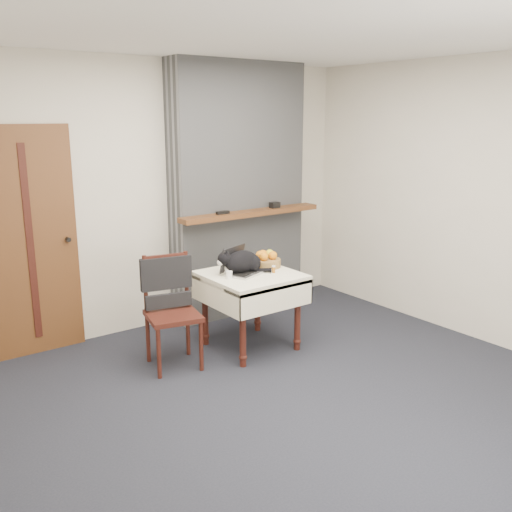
# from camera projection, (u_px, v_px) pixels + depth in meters

# --- Properties ---
(ground) EXTENTS (4.50, 4.50, 0.00)m
(ground) POSITION_uv_depth(u_px,v_px,m) (281.00, 398.00, 4.29)
(ground) COLOR black
(ground) RESTS_ON ground
(room_shell) EXTENTS (4.52, 4.01, 2.61)m
(room_shell) POSITION_uv_depth(u_px,v_px,m) (244.00, 158.00, 4.22)
(room_shell) COLOR beige
(room_shell) RESTS_ON ground
(door) EXTENTS (0.82, 0.10, 2.00)m
(door) POSITION_uv_depth(u_px,v_px,m) (29.00, 243.00, 4.90)
(door) COLOR brown
(door) RESTS_ON ground
(chimney) EXTENTS (1.62, 0.48, 2.60)m
(chimney) POSITION_uv_depth(u_px,v_px,m) (238.00, 191.00, 5.94)
(chimney) COLOR gray
(chimney) RESTS_ON ground
(side_table) EXTENTS (0.78, 0.78, 0.70)m
(side_table) POSITION_uv_depth(u_px,v_px,m) (251.00, 286.00, 5.10)
(side_table) COLOR #3E1410
(side_table) RESTS_ON ground
(laptop) EXTENTS (0.40, 0.38, 0.24)m
(laptop) POSITION_uv_depth(u_px,v_px,m) (240.00, 267.00, 5.05)
(laptop) COLOR #B7B7BC
(laptop) RESTS_ON side_table
(cat) EXTENTS (0.47, 0.27, 0.24)m
(cat) POSITION_uv_depth(u_px,v_px,m) (242.00, 262.00, 5.05)
(cat) COLOR black
(cat) RESTS_ON side_table
(cream_jar) EXTENTS (0.06, 0.06, 0.07)m
(cream_jar) POSITION_uv_depth(u_px,v_px,m) (229.00, 275.00, 4.90)
(cream_jar) COLOR white
(cream_jar) RESTS_ON side_table
(pill_bottle) EXTENTS (0.03, 0.03, 0.07)m
(pill_bottle) POSITION_uv_depth(u_px,v_px,m) (274.00, 269.00, 5.08)
(pill_bottle) COLOR #9F5813
(pill_bottle) RESTS_ON side_table
(fruit_basket) EXTENTS (0.27, 0.27, 0.15)m
(fruit_basket) POSITION_uv_depth(u_px,v_px,m) (266.00, 260.00, 5.28)
(fruit_basket) COLOR #A07840
(fruit_basket) RESTS_ON side_table
(desk_clutter) EXTENTS (0.12, 0.11, 0.01)m
(desk_clutter) POSITION_uv_depth(u_px,v_px,m) (267.00, 268.00, 5.23)
(desk_clutter) COLOR black
(desk_clutter) RESTS_ON side_table
(chair) EXTENTS (0.50, 0.50, 0.94)m
(chair) POSITION_uv_depth(u_px,v_px,m) (169.00, 295.00, 4.78)
(chair) COLOR #3E1410
(chair) RESTS_ON ground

